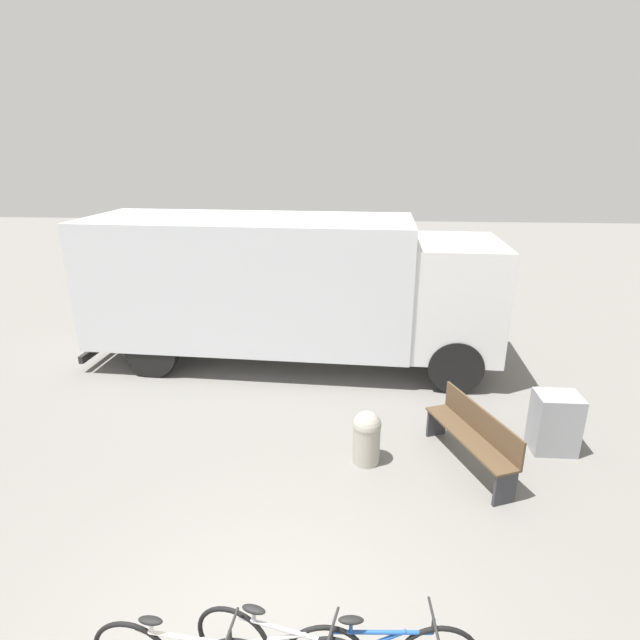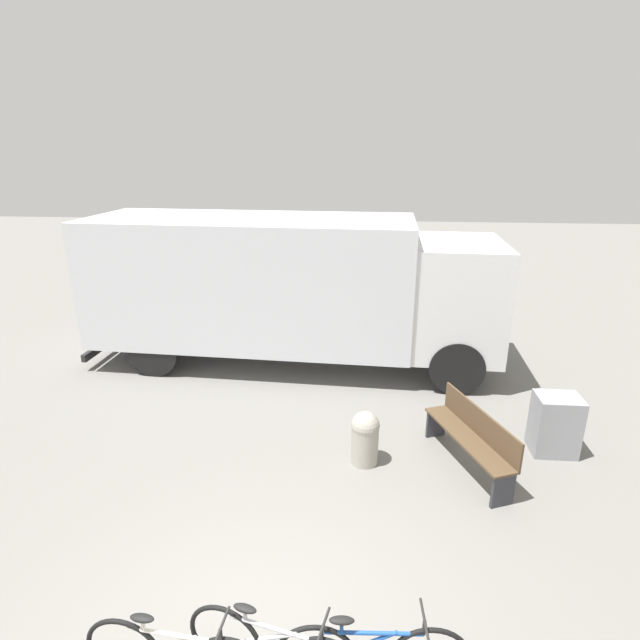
% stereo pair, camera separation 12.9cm
% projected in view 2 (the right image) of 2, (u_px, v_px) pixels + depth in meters
% --- Properties ---
extents(delivery_truck, '(8.85, 2.92, 3.20)m').
position_uv_depth(delivery_truck, '(287.00, 283.00, 10.79)').
color(delivery_truck, silver).
rests_on(delivery_truck, ground).
extents(park_bench, '(1.07, 1.92, 0.95)m').
position_uv_depth(park_bench, '(472.00, 435.00, 7.41)').
color(park_bench, brown).
rests_on(park_bench, ground).
extents(bollard_near_bench, '(0.43, 0.43, 0.86)m').
position_uv_depth(bollard_near_bench, '(365.00, 436.00, 7.55)').
color(bollard_near_bench, '#9E998C').
rests_on(bollard_near_bench, ground).
extents(utility_box, '(0.67, 0.53, 0.96)m').
position_uv_depth(utility_box, '(555.00, 424.00, 7.81)').
color(utility_box, gray).
rests_on(utility_box, ground).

